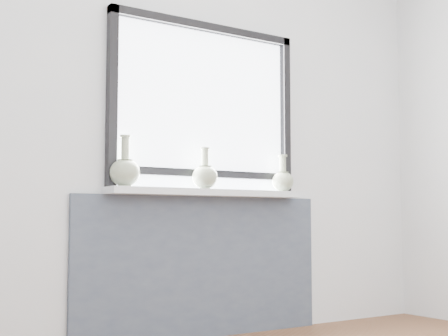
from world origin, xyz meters
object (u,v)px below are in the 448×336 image
vase_b (205,175)px  vase_c (283,180)px  windowsill (210,193)px  vase_a (125,171)px

vase_b → vase_c: size_ratio=1.05×
windowsill → vase_a: vase_a is taller
vase_a → vase_b: bearing=-2.9°
vase_a → vase_c: bearing=-1.1°
vase_b → windowsill: bearing=25.8°
vase_c → windowsill: bearing=177.9°
windowsill → vase_c: 0.56m
windowsill → vase_a: 0.57m
windowsill → vase_b: size_ratio=5.24×
vase_c → vase_a: bearing=178.9°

